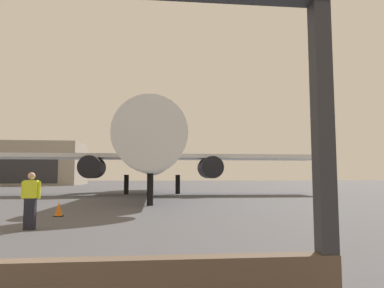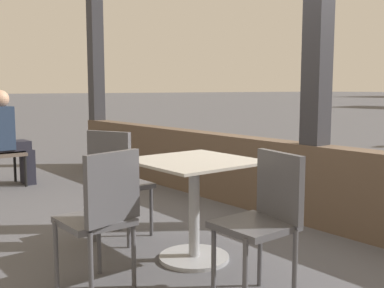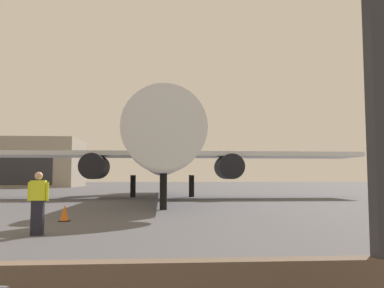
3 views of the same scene
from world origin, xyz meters
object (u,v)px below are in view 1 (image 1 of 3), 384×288
object	(u,v)px
distant_hangar	(31,164)
ground_crew_worker	(31,200)
airplane	(152,153)
traffic_cone	(59,209)

from	to	relation	value
distant_hangar	ground_crew_worker	bearing A→B (deg)	-71.42
airplane	traffic_cone	distance (m)	17.05
ground_crew_worker	traffic_cone	world-z (taller)	ground_crew_worker
ground_crew_worker	distant_hangar	world-z (taller)	distant_hangar
airplane	traffic_cone	size ratio (longest dim) A/B	52.71
airplane	ground_crew_worker	bearing A→B (deg)	-99.98
airplane	distant_hangar	xyz separation A→B (m)	(-24.65, 42.93, 0.47)
airplane	distant_hangar	world-z (taller)	airplane
airplane	ground_crew_worker	size ratio (longest dim) A/B	18.08
ground_crew_worker	traffic_cone	bearing A→B (deg)	91.57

